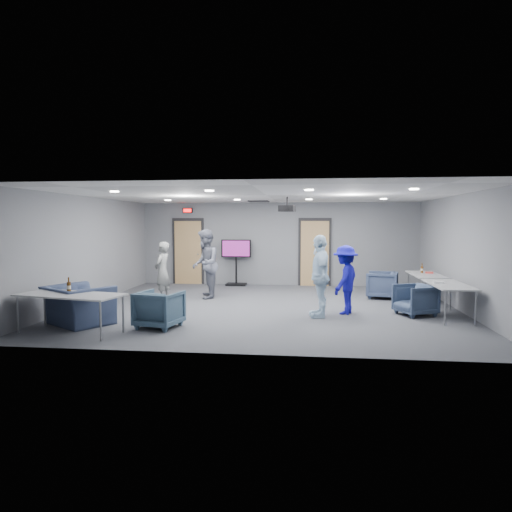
# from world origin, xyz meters

# --- Properties ---
(floor) EXTENTS (9.00, 9.00, 0.00)m
(floor) POSITION_xyz_m (0.00, 0.00, 0.00)
(floor) COLOR #3C3F44
(floor) RESTS_ON ground
(ceiling) EXTENTS (9.00, 9.00, 0.00)m
(ceiling) POSITION_xyz_m (0.00, 0.00, 2.70)
(ceiling) COLOR white
(ceiling) RESTS_ON wall_back
(wall_back) EXTENTS (9.00, 0.02, 2.70)m
(wall_back) POSITION_xyz_m (0.00, 4.00, 1.35)
(wall_back) COLOR slate
(wall_back) RESTS_ON floor
(wall_front) EXTENTS (9.00, 0.02, 2.70)m
(wall_front) POSITION_xyz_m (0.00, -4.00, 1.35)
(wall_front) COLOR slate
(wall_front) RESTS_ON floor
(wall_left) EXTENTS (0.02, 8.00, 2.70)m
(wall_left) POSITION_xyz_m (-4.50, 0.00, 1.35)
(wall_left) COLOR slate
(wall_left) RESTS_ON floor
(wall_right) EXTENTS (0.02, 8.00, 2.70)m
(wall_right) POSITION_xyz_m (4.50, 0.00, 1.35)
(wall_right) COLOR slate
(wall_right) RESTS_ON floor
(door_left) EXTENTS (1.06, 0.17, 2.24)m
(door_left) POSITION_xyz_m (-3.00, 3.95, 1.07)
(door_left) COLOR black
(door_left) RESTS_ON wall_back
(door_right) EXTENTS (1.06, 0.17, 2.24)m
(door_right) POSITION_xyz_m (1.20, 3.95, 1.07)
(door_right) COLOR black
(door_right) RESTS_ON wall_back
(exit_sign) EXTENTS (0.32, 0.08, 0.16)m
(exit_sign) POSITION_xyz_m (-3.00, 3.93, 2.45)
(exit_sign) COLOR black
(exit_sign) RESTS_ON wall_back
(hvac_diffuser) EXTENTS (0.60, 0.60, 0.03)m
(hvac_diffuser) POSITION_xyz_m (-0.50, 2.80, 2.69)
(hvac_diffuser) COLOR black
(hvac_diffuser) RESTS_ON ceiling
(downlights) EXTENTS (6.18, 3.78, 0.02)m
(downlights) POSITION_xyz_m (0.00, 0.00, 2.68)
(downlights) COLOR white
(downlights) RESTS_ON ceiling
(person_a) EXTENTS (0.45, 0.61, 1.55)m
(person_a) POSITION_xyz_m (-2.81, 0.64, 0.77)
(person_a) COLOR gray
(person_a) RESTS_ON floor
(person_b) EXTENTS (0.85, 1.01, 1.87)m
(person_b) POSITION_xyz_m (-1.77, 1.12, 0.93)
(person_b) COLOR slate
(person_b) RESTS_ON floor
(person_c) EXTENTS (0.56, 1.09, 1.78)m
(person_c) POSITION_xyz_m (1.25, -0.99, 0.89)
(person_c) COLOR #C6E4FF
(person_c) RESTS_ON floor
(person_d) EXTENTS (0.92, 1.14, 1.54)m
(person_d) POSITION_xyz_m (1.82, -0.58, 0.77)
(person_d) COLOR #1A18A1
(person_d) RESTS_ON floor
(chair_right_a) EXTENTS (0.96, 0.94, 0.73)m
(chair_right_a) POSITION_xyz_m (2.98, 1.67, 0.36)
(chair_right_a) COLOR #35415C
(chair_right_a) RESTS_ON floor
(chair_right_b) EXTENTS (0.99, 0.98, 0.69)m
(chair_right_b) POSITION_xyz_m (3.35, -0.59, 0.34)
(chair_right_b) COLOR #374660
(chair_right_b) RESTS_ON floor
(chair_front_a) EXTENTS (0.93, 0.94, 0.72)m
(chair_front_a) POSITION_xyz_m (-1.88, -2.38, 0.36)
(chair_front_a) COLOR #384E62
(chair_front_a) RESTS_ON floor
(chair_front_b) EXTENTS (1.58, 1.54, 0.78)m
(chair_front_b) POSITION_xyz_m (-3.59, -2.31, 0.39)
(chair_front_b) COLOR #384462
(chair_front_b) RESTS_ON floor
(table_right_a) EXTENTS (0.70, 1.69, 0.73)m
(table_right_a) POSITION_xyz_m (4.00, 1.15, 0.68)
(table_right_a) COLOR #A1A4A6
(table_right_a) RESTS_ON floor
(table_right_b) EXTENTS (0.74, 1.77, 0.73)m
(table_right_b) POSITION_xyz_m (4.00, -0.75, 0.68)
(table_right_b) COLOR #A1A4A6
(table_right_b) RESTS_ON floor
(table_front_left) EXTENTS (2.09, 1.20, 0.73)m
(table_front_left) POSITION_xyz_m (-3.37, -3.00, 0.69)
(table_front_left) COLOR #A1A4A6
(table_front_left) RESTS_ON floor
(bottle_front) EXTENTS (0.08, 0.08, 0.29)m
(bottle_front) POSITION_xyz_m (-3.48, -2.84, 0.84)
(bottle_front) COLOR #53310E
(bottle_front) RESTS_ON table_front_left
(bottle_right) EXTENTS (0.07, 0.07, 0.26)m
(bottle_right) POSITION_xyz_m (3.96, 1.41, 0.82)
(bottle_right) COLOR #53310E
(bottle_right) RESTS_ON table_right_a
(snack_box) EXTENTS (0.23, 0.18, 0.04)m
(snack_box) POSITION_xyz_m (4.12, 1.31, 0.75)
(snack_box) COLOR #D13C34
(snack_box) RESTS_ON table_right_a
(wrapper) EXTENTS (0.22, 0.17, 0.05)m
(wrapper) POSITION_xyz_m (3.81, -0.67, 0.75)
(wrapper) COLOR silver
(wrapper) RESTS_ON table_right_b
(tv_stand) EXTENTS (0.98, 0.47, 1.50)m
(tv_stand) POSITION_xyz_m (-1.34, 3.75, 0.85)
(tv_stand) COLOR black
(tv_stand) RESTS_ON floor
(projector) EXTENTS (0.44, 0.41, 0.37)m
(projector) POSITION_xyz_m (0.46, 0.58, 2.40)
(projector) COLOR black
(projector) RESTS_ON ceiling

